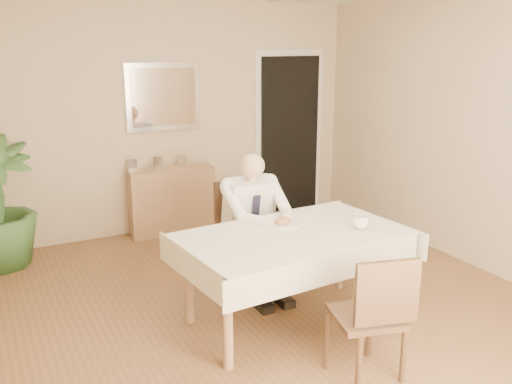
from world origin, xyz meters
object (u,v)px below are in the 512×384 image
dining_table (293,243)px  chair_near (374,312)px  chair_far (243,227)px  seated_man (258,219)px  sideboard (172,201)px  coffee_mug (360,222)px

dining_table → chair_near: (0.05, -0.93, -0.17)m
chair_far → seated_man: (0.00, -0.29, 0.16)m
dining_table → seated_man: seated_man is taller
dining_table → sideboard: 2.53m
chair_far → coffee_mug: bearing=-62.8°
chair_far → sideboard: bearing=95.3°
dining_table → chair_near: size_ratio=2.03×
chair_near → sideboard: size_ratio=0.93×
dining_table → sideboard: sideboard is taller
chair_near → coffee_mug: 0.95m
chair_near → coffee_mug: chair_near is taller
chair_far → chair_near: bearing=-87.3°
chair_near → seated_man: size_ratio=0.71×
seated_man → dining_table: bearing=-90.0°
dining_table → sideboard: size_ratio=1.89×
chair_far → coffee_mug: size_ratio=7.36×
coffee_mug → sideboard: 2.77m
chair_far → chair_near: 1.82m
chair_near → sideboard: (-0.18, 3.44, -0.12)m
chair_far → coffee_mug: 1.19m
dining_table → seated_man: (-0.00, 0.59, 0.02)m
dining_table → chair_near: bearing=-91.8°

